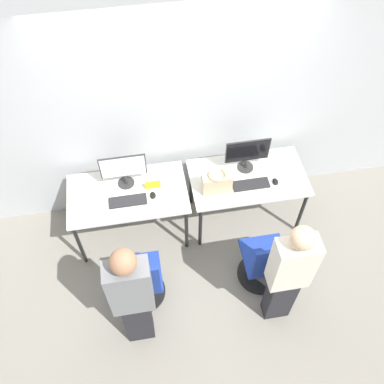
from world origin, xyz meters
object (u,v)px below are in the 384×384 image
at_px(person_right, 289,274).
at_px(handbag, 217,182).
at_px(person_left, 132,297).
at_px(monitor_left, 123,169).
at_px(office_chair_right, 265,263).
at_px(office_chair_left, 140,282).
at_px(keyboard_right, 251,184).
at_px(mouse_right, 275,182).
at_px(mouse_left, 153,195).
at_px(keyboard_left, 128,201).
at_px(monitor_right, 247,153).

bearing_deg(person_right, handbag, 110.75).
relative_size(person_left, person_right, 1.03).
xyz_separation_m(monitor_left, person_right, (1.33, -1.34, -0.12)).
distance_m(office_chair_right, person_right, 0.60).
height_order(office_chair_left, keyboard_right, office_chair_left).
bearing_deg(monitor_left, mouse_right, -9.48).
bearing_deg(person_right, office_chair_left, 164.13).
distance_m(person_left, handbag, 1.45).
bearing_deg(mouse_left, keyboard_left, -174.58).
distance_m(keyboard_left, office_chair_right, 1.53).
relative_size(keyboard_left, handbag, 1.28).
bearing_deg(person_right, keyboard_right, 92.42).
distance_m(person_right, handbag, 1.18).
xyz_separation_m(monitor_left, mouse_left, (0.26, -0.22, -0.21)).
height_order(office_chair_left, mouse_right, office_chair_left).
height_order(office_chair_left, person_right, person_right).
distance_m(mouse_left, monitor_right, 1.07).
bearing_deg(handbag, office_chair_right, -63.14).
xyz_separation_m(keyboard_left, mouse_left, (0.26, 0.02, 0.01)).
bearing_deg(office_chair_right, office_chair_left, 179.64).
relative_size(monitor_left, keyboard_right, 1.22).
height_order(monitor_right, office_chair_right, monitor_right).
bearing_deg(mouse_left, mouse_right, -1.74).
height_order(mouse_left, office_chair_right, office_chair_right).
xyz_separation_m(person_left, person_right, (1.37, -0.01, -0.02)).
bearing_deg(person_left, keyboard_right, 39.42).
relative_size(mouse_left, office_chair_right, 0.10).
xyz_separation_m(office_chair_left, handbag, (0.90, 0.73, 0.49)).
bearing_deg(keyboard_left, keyboard_right, -0.16).
relative_size(office_chair_right, person_right, 0.57).
distance_m(keyboard_right, mouse_right, 0.26).
relative_size(monitor_left, office_chair_left, 0.53).
relative_size(monitor_right, office_chair_right, 0.53).
distance_m(keyboard_right, person_right, 1.10).
bearing_deg(office_chair_left, mouse_left, 72.15).
bearing_deg(monitor_left, monitor_right, -0.10).
bearing_deg(monitor_left, keyboard_right, -10.88).
bearing_deg(keyboard_right, mouse_right, -2.43).
bearing_deg(mouse_left, person_left, -104.72).
distance_m(mouse_left, keyboard_right, 1.03).
bearing_deg(handbag, keyboard_left, -179.82).
xyz_separation_m(person_left, office_chair_right, (1.32, 0.36, -0.50)).
bearing_deg(office_chair_left, monitor_left, 91.04).
bearing_deg(monitor_left, office_chair_right, -37.12).
relative_size(monitor_right, keyboard_right, 1.22).
xyz_separation_m(office_chair_left, monitor_right, (1.27, 0.97, 0.60)).
height_order(mouse_left, person_left, person_left).
bearing_deg(keyboard_right, office_chair_left, -150.44).
distance_m(keyboard_left, person_left, 1.10).
bearing_deg(person_right, mouse_left, 133.77).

